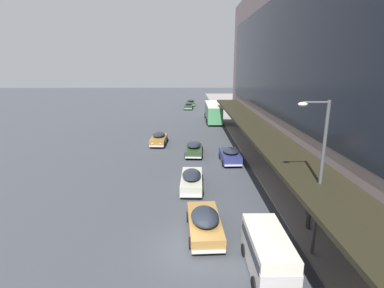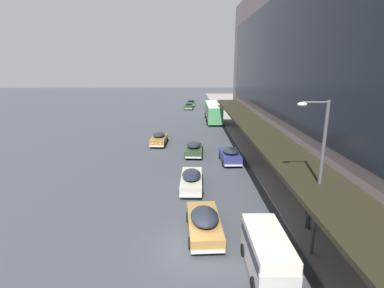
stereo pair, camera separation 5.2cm
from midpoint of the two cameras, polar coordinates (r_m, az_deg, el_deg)
name	(u,v)px [view 1 (the left image)]	position (r m, az deg, el deg)	size (l,w,h in m)	color
ground	(190,251)	(16.99, -0.43, -19.71)	(240.00, 240.00, 0.00)	#3C4047
transit_bus_kerbside_front	(213,111)	(52.94, 4.02, 6.23)	(2.73, 10.61, 3.11)	#479159
sedan_far_back	(194,148)	(33.01, 0.33, -0.82)	(2.10, 4.84, 1.51)	#2B3F25
sedan_trailing_mid	(192,180)	(24.10, -0.13, -6.79)	(1.94, 4.93, 1.53)	beige
sedan_second_near	(189,106)	(67.93, -0.67, 7.30)	(2.07, 4.55, 1.55)	#254122
sedan_trailing_near	(159,139)	(37.50, -6.38, 1.03)	(2.02, 4.51, 1.54)	#9F6D30
sedan_second_mid	(230,155)	(30.64, 7.23, -2.12)	(1.99, 4.34, 1.56)	navy
sedan_lead_mid	(205,222)	(18.03, 2.32, -14.68)	(2.11, 4.90, 1.54)	#A17539
sedan_lead_near	(191,102)	(74.37, -0.27, 7.94)	(2.12, 4.92, 1.55)	#1E411E
vw_van	(267,250)	(15.54, 14.00, -18.97)	(1.91, 4.55, 1.96)	beige
pedestrian_at_kerb	(309,213)	(19.43, 21.36, -12.06)	(0.33, 0.61, 1.86)	#2C3133
street_lamp	(318,171)	(15.66, 22.81, -4.73)	(1.50, 0.28, 7.94)	#4C4C51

